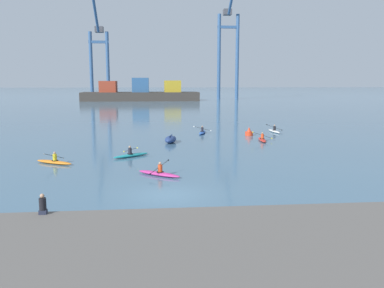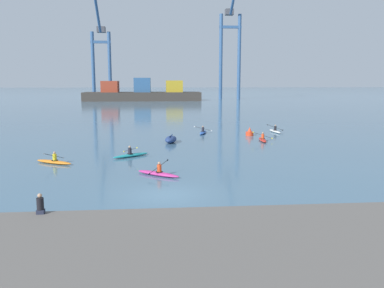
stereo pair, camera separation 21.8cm
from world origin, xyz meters
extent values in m
plane|color=#476B84|center=(0.00, 0.00, 0.00)|extent=(800.00, 800.00, 0.00)
cube|color=#38332D|center=(-4.95, 111.33, 1.39)|extent=(37.71, 9.71, 2.78)
cube|color=#993823|center=(-15.31, 111.33, 4.58)|extent=(5.28, 6.80, 3.60)
cube|color=#2D5684|center=(-4.95, 111.33, 5.09)|extent=(5.28, 6.80, 4.61)
cube|color=#B29323|center=(5.42, 111.33, 4.66)|extent=(5.28, 6.80, 3.75)
cylinder|color=#335684|center=(-22.32, 123.56, 11.61)|extent=(1.20, 1.20, 23.23)
cylinder|color=#335684|center=(-16.60, 123.56, 11.61)|extent=(1.20, 1.20, 23.23)
cube|color=#335684|center=(-19.46, 123.56, 19.74)|extent=(6.92, 0.90, 0.90)
cylinder|color=#335684|center=(-19.46, 117.18, 29.20)|extent=(0.90, 13.38, 12.60)
cube|color=#47474C|center=(-19.46, 126.06, 24.23)|extent=(2.80, 2.80, 2.00)
cylinder|color=#335684|center=(22.22, 120.45, 14.64)|extent=(1.20, 1.20, 29.28)
cylinder|color=#335684|center=(28.72, 120.45, 14.64)|extent=(1.20, 1.20, 29.28)
cube|color=#335684|center=(25.47, 120.45, 24.89)|extent=(7.70, 0.90, 0.90)
cube|color=#47474C|center=(25.47, 122.95, 30.28)|extent=(2.80, 2.80, 2.00)
ellipsoid|color=navy|center=(0.96, 19.33, 0.35)|extent=(1.64, 2.78, 0.70)
cube|color=navy|center=(0.96, 19.33, 0.73)|extent=(0.48, 1.92, 0.06)
cylinder|color=red|center=(10.31, 24.03, 0.23)|extent=(0.90, 0.90, 0.45)
cone|color=red|center=(10.31, 24.03, 0.73)|extent=(0.50, 0.49, 0.55)
ellipsoid|color=#C13384|center=(-0.42, 4.77, 0.13)|extent=(3.05, 2.56, 0.26)
torus|color=black|center=(-0.34, 4.71, 0.27)|extent=(0.69, 0.69, 0.05)
cylinder|color=#DB471E|center=(-0.34, 4.71, 0.51)|extent=(0.30, 0.30, 0.50)
sphere|color=tan|center=(-0.34, 4.71, 0.86)|extent=(0.19, 0.19, 0.19)
cylinder|color=black|center=(-0.38, 4.74, 0.61)|extent=(1.27, 1.62, 0.61)
ellipsoid|color=black|center=(-1.00, 3.95, 0.32)|extent=(0.16, 0.18, 0.15)
ellipsoid|color=black|center=(0.24, 5.54, 0.90)|extent=(0.16, 0.18, 0.15)
ellipsoid|color=orange|center=(-8.39, 9.47, 0.13)|extent=(3.23, 2.24, 0.26)
torus|color=black|center=(-8.31, 9.42, 0.27)|extent=(0.67, 0.67, 0.05)
cylinder|color=gold|center=(-8.31, 9.42, 0.51)|extent=(0.30, 0.30, 0.50)
sphere|color=tan|center=(-8.31, 9.42, 0.86)|extent=(0.19, 0.19, 0.19)
cylinder|color=black|center=(-8.35, 9.44, 0.61)|extent=(1.05, 1.74, 0.69)
ellipsoid|color=silver|center=(-8.86, 8.58, 0.94)|extent=(0.14, 0.20, 0.16)
ellipsoid|color=silver|center=(-7.84, 10.30, 0.28)|extent=(0.14, 0.20, 0.16)
ellipsoid|color=#2856B2|center=(5.10, 26.35, 0.13)|extent=(1.46, 3.44, 0.26)
torus|color=black|center=(5.08, 26.26, 0.27)|extent=(0.60, 0.60, 0.05)
cylinder|color=#23232D|center=(5.08, 26.26, 0.51)|extent=(0.30, 0.30, 0.50)
sphere|color=tan|center=(5.08, 26.26, 0.86)|extent=(0.19, 0.19, 0.19)
cylinder|color=black|center=(5.09, 26.31, 0.61)|extent=(1.99, 0.57, 0.49)
ellipsoid|color=silver|center=(4.10, 26.57, 0.84)|extent=(0.20, 0.09, 0.15)
ellipsoid|color=silver|center=(6.08, 26.04, 0.38)|extent=(0.20, 0.09, 0.15)
ellipsoid|color=silver|center=(14.15, 26.78, 0.13)|extent=(0.88, 3.44, 0.26)
torus|color=black|center=(14.16, 26.68, 0.27)|extent=(0.53, 0.53, 0.05)
cylinder|color=black|center=(14.16, 26.68, 0.51)|extent=(0.30, 0.30, 0.50)
sphere|color=tan|center=(14.16, 26.68, 0.86)|extent=(0.19, 0.19, 0.19)
cylinder|color=black|center=(14.16, 26.73, 0.61)|extent=(1.99, 0.20, 0.74)
ellipsoid|color=black|center=(13.17, 26.65, 0.96)|extent=(0.21, 0.06, 0.16)
ellipsoid|color=black|center=(15.14, 26.81, 0.26)|extent=(0.21, 0.06, 0.16)
ellipsoid|color=red|center=(10.70, 19.69, 0.13)|extent=(0.94, 3.44, 0.26)
torus|color=black|center=(10.69, 19.59, 0.27)|extent=(0.54, 0.54, 0.05)
cylinder|color=#DB471E|center=(10.69, 19.59, 0.51)|extent=(0.30, 0.30, 0.50)
sphere|color=tan|center=(10.69, 19.59, 0.86)|extent=(0.19, 0.19, 0.19)
cylinder|color=black|center=(10.70, 19.64, 0.61)|extent=(2.00, 0.24, 0.68)
ellipsoid|color=yellow|center=(9.70, 19.75, 0.93)|extent=(0.21, 0.06, 0.16)
ellipsoid|color=yellow|center=(11.69, 19.54, 0.29)|extent=(0.21, 0.06, 0.16)
ellipsoid|color=teal|center=(-2.67, 11.79, 0.13)|extent=(3.09, 2.50, 0.26)
torus|color=black|center=(-2.75, 11.73, 0.27)|extent=(0.69, 0.69, 0.05)
cylinder|color=#23232D|center=(-2.75, 11.73, 0.51)|extent=(0.30, 0.30, 0.50)
sphere|color=tan|center=(-2.75, 11.73, 0.86)|extent=(0.19, 0.19, 0.19)
cylinder|color=black|center=(-2.71, 11.76, 0.61)|extent=(1.23, 1.65, 0.61)
ellipsoid|color=yellow|center=(-3.31, 12.57, 0.32)|extent=(0.15, 0.19, 0.16)
ellipsoid|color=yellow|center=(-2.11, 10.95, 0.90)|extent=(0.15, 0.19, 0.16)
cube|color=#23283D|center=(-5.48, -4.57, 0.74)|extent=(0.32, 0.28, 0.18)
cylinder|color=black|center=(-5.48, -4.57, 1.09)|extent=(0.30, 0.30, 0.52)
sphere|color=tan|center=(-5.48, -4.57, 1.45)|extent=(0.19, 0.19, 0.19)
camera|label=1|loc=(-0.69, -21.61, 6.26)|focal=37.60mm
camera|label=2|loc=(-0.47, -21.63, 6.26)|focal=37.60mm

